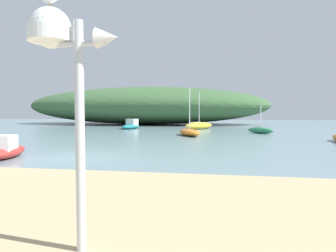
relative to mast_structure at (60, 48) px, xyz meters
name	(u,v)px	position (x,y,z in m)	size (l,w,h in m)	color
ground_plane	(79,157)	(-3.95, 8.37, -2.80)	(120.00, 120.00, 0.00)	gray
distant_hill	(145,106)	(-9.21, 41.55, 0.12)	(38.36, 15.13, 5.83)	#3D6038
mast_structure	(60,48)	(0.00, 0.00, 0.00)	(1.18, 0.56, 3.12)	silver
sailboat_far_left	(260,130)	(5.94, 23.95, -2.50)	(2.45, 2.38, 2.62)	#287A4C
motorboat_inner_mooring	(131,125)	(-7.71, 29.00, -2.39)	(1.97, 3.63, 1.14)	teal
motorboat_centre_water	(7,150)	(-6.87, 7.66, -2.43)	(1.50, 2.82, 1.00)	#B72D28
sailboat_far_right	(189,132)	(-0.20, 20.56, -2.50)	(2.69, 4.02, 3.93)	orange
sailboat_outer_mooring	(199,126)	(0.06, 29.61, -2.39)	(3.62, 4.10, 4.22)	gold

